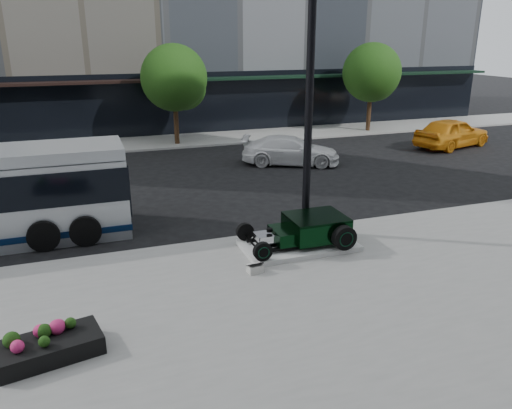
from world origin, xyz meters
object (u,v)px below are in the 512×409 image
object	(u,v)px
lamppost	(309,117)
yellow_taxi	(452,133)
hot_rod	(309,229)
flower_planter	(50,346)
white_sedan	(290,150)

from	to	relation	value
lamppost	yellow_taxi	bearing A→B (deg)	34.75
hot_rod	flower_planter	xyz separation A→B (m)	(-7.20, -3.29, -0.35)
lamppost	yellow_taxi	world-z (taller)	lamppost
hot_rod	yellow_taxi	size ratio (longest dim) A/B	0.64
lamppost	flower_planter	bearing A→B (deg)	-149.80
flower_planter	yellow_taxi	bearing A→B (deg)	33.18
white_sedan	yellow_taxi	xyz separation A→B (m)	(10.44, 0.59, 0.15)
yellow_taxi	white_sedan	bearing A→B (deg)	77.84
hot_rod	lamppost	distance (m)	3.39
lamppost	white_sedan	xyz separation A→B (m)	(3.31, 8.94, -3.16)
lamppost	flower_planter	xyz separation A→B (m)	(-7.59, -4.42, -3.52)
lamppost	yellow_taxi	size ratio (longest dim) A/B	1.60
hot_rod	lamppost	bearing A→B (deg)	70.94
hot_rod	white_sedan	size ratio (longest dim) A/B	0.66
lamppost	flower_planter	distance (m)	9.46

